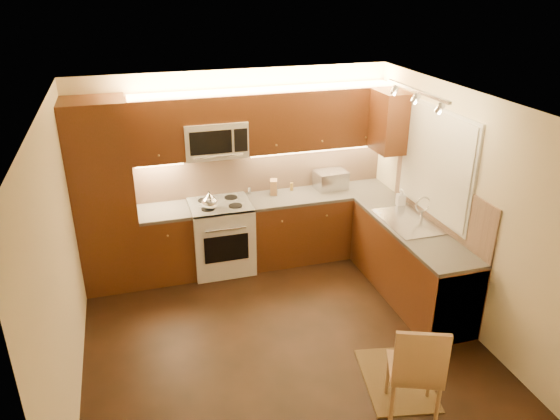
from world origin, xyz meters
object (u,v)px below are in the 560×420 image
object	(u,v)px
microwave	(215,138)
knife_block	(274,187)
dining_chair	(415,367)
sink	(408,216)
kettle	(209,200)
toaster_oven	(331,180)
stove	(221,236)
soap_bottle	(401,197)

from	to	relation	value
microwave	knife_block	size ratio (longest dim) A/B	3.89
knife_block	dining_chair	bearing A→B (deg)	-66.71
sink	kettle	world-z (taller)	kettle
dining_chair	microwave	bearing A→B (deg)	131.54
toaster_oven	dining_chair	size ratio (longest dim) A/B	0.42
dining_chair	toaster_oven	bearing A→B (deg)	104.02
microwave	kettle	distance (m)	0.75
stove	toaster_oven	bearing A→B (deg)	4.84
stove	microwave	xyz separation A→B (m)	(0.00, 0.14, 1.26)
microwave	toaster_oven	bearing A→B (deg)	-0.20
sink	dining_chair	xyz separation A→B (m)	(-0.90, -1.83, -0.49)
kettle	soap_bottle	xyz separation A→B (m)	(2.30, -0.52, -0.02)
microwave	dining_chair	distance (m)	3.50
knife_block	microwave	bearing A→B (deg)	-161.77
microwave	dining_chair	size ratio (longest dim) A/B	0.78
knife_block	soap_bottle	xyz separation A→B (m)	(1.41, -0.81, 0.01)
toaster_oven	knife_block	size ratio (longest dim) A/B	2.08
stove	sink	size ratio (longest dim) A/B	1.07
kettle	knife_block	xyz separation A→B (m)	(0.89, 0.29, -0.04)
sink	knife_block	world-z (taller)	knife_block
dining_chair	soap_bottle	bearing A→B (deg)	87.29
stove	toaster_oven	xyz separation A→B (m)	(1.53, 0.13, 0.56)
microwave	dining_chair	world-z (taller)	microwave
stove	dining_chair	world-z (taller)	dining_chair
sink	toaster_oven	size ratio (longest dim) A/B	2.11
knife_block	dining_chair	xyz separation A→B (m)	(0.35, -3.11, -0.51)
microwave	sink	bearing A→B (deg)	-32.21
kettle	toaster_oven	bearing A→B (deg)	9.52
microwave	sink	world-z (taller)	microwave
knife_block	soap_bottle	distance (m)	1.63
stove	kettle	world-z (taller)	kettle
soap_bottle	stove	bearing A→B (deg)	170.08
stove	soap_bottle	bearing A→B (deg)	-16.99
microwave	soap_bottle	xyz separation A→B (m)	(2.16, -0.79, -0.71)
sink	soap_bottle	bearing A→B (deg)	71.59
sink	toaster_oven	xyz separation A→B (m)	(-0.47, 1.25, 0.05)
toaster_oven	knife_block	distance (m)	0.79
soap_bottle	knife_block	bearing A→B (deg)	157.14
knife_block	stove	bearing A→B (deg)	-151.54
stove	soap_bottle	size ratio (longest dim) A/B	4.24
stove	microwave	size ratio (longest dim) A/B	1.21
stove	soap_bottle	world-z (taller)	soap_bottle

